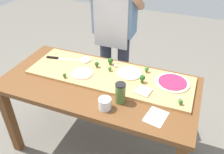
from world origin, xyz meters
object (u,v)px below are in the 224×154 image
object	(u,v)px
broccoli_floret_front_right	(142,78)
cheese_crumble_b	(117,62)
pizza_whole_cheese_artichoke	(82,73)
broccoli_floret_center_right	(110,61)
broccoli_floret_back_left	(147,69)
prep_table	(99,93)
recipe_note	(156,117)
pizza_whole_beet_magenta	(172,82)
flour_cup	(105,104)
cook_center	(114,24)
cheese_crumble_c	(116,66)
pizza_slice_center	(143,91)
broccoli_floret_back_mid	(110,69)
broccoli_floret_back_right	(181,102)
broccoli_floret_front_mid	(64,75)
sauce_jar	(120,93)
pizza_whole_white_garlic	(130,73)
cheese_crumble_a	(179,99)
chefs_knife	(57,58)
broccoli_floret_center_left	(97,64)
pizza_slice_far_left	(85,60)

from	to	relation	value
broccoli_floret_front_right	cheese_crumble_b	xyz separation A→B (m)	(-0.28, 0.20, -0.03)
pizza_whole_cheese_artichoke	broccoli_floret_center_right	xyz separation A→B (m)	(0.16, 0.22, 0.03)
pizza_whole_cheese_artichoke	broccoli_floret_back_left	bearing A→B (deg)	24.16
prep_table	recipe_note	size ratio (longest dim) A/B	9.49
pizza_whole_beet_magenta	flour_cup	xyz separation A→B (m)	(-0.39, -0.44, 0.01)
cheese_crumble_b	cook_center	world-z (taller)	cook_center
broccoli_floret_back_left	cheese_crumble_c	bearing A→B (deg)	-176.06
pizza_slice_center	broccoli_floret_back_mid	distance (m)	0.38
broccoli_floret_back_right	broccoli_floret_center_right	distance (m)	0.72
pizza_whole_cheese_artichoke	cook_center	bearing A→B (deg)	85.96
pizza_whole_cheese_artichoke	pizza_whole_beet_magenta	distance (m)	0.73
broccoli_floret_back_mid	broccoli_floret_center_right	size ratio (longest dim) A/B	0.67
pizza_slice_center	pizza_whole_cheese_artichoke	bearing A→B (deg)	175.28
pizza_slice_center	flour_cup	size ratio (longest dim) A/B	1.21
broccoli_floret_back_right	broccoli_floret_front_mid	xyz separation A→B (m)	(-0.91, -0.01, 0.00)
pizza_whole_cheese_artichoke	cheese_crumble_b	distance (m)	0.34
pizza_whole_beet_magenta	recipe_note	xyz separation A→B (m)	(-0.04, -0.39, -0.03)
sauce_jar	broccoli_floret_front_right	bearing A→B (deg)	70.73
pizza_whole_white_garlic	flour_cup	world-z (taller)	flour_cup
prep_table	pizza_whole_cheese_artichoke	distance (m)	0.21
pizza_whole_white_garlic	broccoli_floret_back_right	xyz separation A→B (m)	(0.44, -0.23, 0.02)
pizza_whole_cheese_artichoke	broccoli_floret_front_mid	distance (m)	0.15
flour_cup	recipe_note	size ratio (longest dim) A/B	0.54
broccoli_floret_front_mid	flour_cup	world-z (taller)	flour_cup
broccoli_floret_back_mid	broccoli_floret_back_left	distance (m)	0.31
pizza_whole_cheese_artichoke	flour_cup	distance (m)	0.44
broccoli_floret_back_mid	broccoli_floret_back_left	world-z (taller)	broccoli_floret_back_left
pizza_whole_cheese_artichoke	cheese_crumble_a	distance (m)	0.80
prep_table	broccoli_floret_front_right	size ratio (longest dim) A/B	23.12
chefs_knife	broccoli_floret_back_right	size ratio (longest dim) A/B	7.05
cook_center	cheese_crumble_c	bearing A→B (deg)	-67.29
pizza_whole_white_garlic	pizza_slice_center	size ratio (longest dim) A/B	1.89
pizza_whole_white_garlic	broccoli_floret_back_right	world-z (taller)	broccoli_floret_back_right
chefs_knife	broccoli_floret_center_left	bearing A→B (deg)	0.39
broccoli_floret_front_mid	cheese_crumble_a	size ratio (longest dim) A/B	2.31
cook_center	broccoli_floret_front_mid	bearing A→B (deg)	-101.62
cheese_crumble_b	sauce_jar	size ratio (longest dim) A/B	0.10
pizza_slice_far_left	pizza_whole_cheese_artichoke	bearing A→B (deg)	-69.55
prep_table	pizza_whole_white_garlic	xyz separation A→B (m)	(0.20, 0.18, 0.14)
chefs_knife	broccoli_floret_front_mid	size ratio (longest dim) A/B	6.83
prep_table	pizza_whole_beet_magenta	distance (m)	0.60
chefs_knife	broccoli_floret_back_mid	bearing A→B (deg)	-1.19
broccoli_floret_back_mid	pizza_whole_cheese_artichoke	bearing A→B (deg)	-147.69
pizza_slice_center	cook_center	world-z (taller)	cook_center
sauce_jar	pizza_whole_white_garlic	bearing A→B (deg)	96.49
pizza_whole_white_garlic	broccoli_floret_back_left	xyz separation A→B (m)	(0.12, 0.07, 0.02)
pizza_whole_cheese_artichoke	broccoli_floret_front_right	distance (m)	0.50
chefs_knife	cook_center	size ratio (longest dim) A/B	0.17
chefs_knife	pizza_whole_cheese_artichoke	xyz separation A→B (m)	(0.33, -0.14, 0.00)
broccoli_floret_front_right	cook_center	bearing A→B (deg)	129.01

